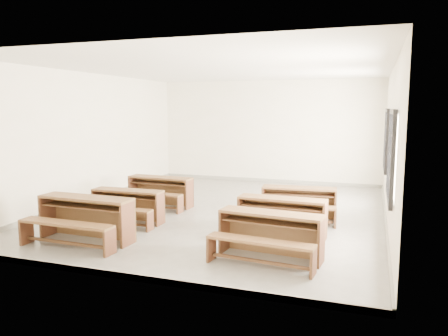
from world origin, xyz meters
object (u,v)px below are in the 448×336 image
(desk_set_3, at_px, (270,232))
(desk_set_0, at_px, (84,216))
(desk_set_1, at_px, (127,204))
(desk_set_4, at_px, (281,215))
(desk_set_5, at_px, (299,201))
(desk_set_2, at_px, (159,189))

(desk_set_3, bearing_deg, desk_set_0, -171.61)
(desk_set_1, bearing_deg, desk_set_0, -92.22)
(desk_set_1, distance_m, desk_set_4, 3.21)
(desk_set_3, distance_m, desk_set_5, 2.54)
(desk_set_2, distance_m, desk_set_4, 3.61)
(desk_set_2, distance_m, desk_set_5, 3.37)
(desk_set_1, relative_size, desk_set_5, 0.95)
(desk_set_4, bearing_deg, desk_set_2, 156.72)
(desk_set_2, height_order, desk_set_3, desk_set_3)
(desk_set_5, bearing_deg, desk_set_0, -146.37)
(desk_set_5, bearing_deg, desk_set_2, 171.16)
(desk_set_4, height_order, desk_set_5, desk_set_4)
(desk_set_0, distance_m, desk_set_2, 2.91)
(desk_set_3, height_order, desk_set_5, desk_set_3)
(desk_set_1, height_order, desk_set_3, desk_set_3)
(desk_set_0, xyz_separation_m, desk_set_3, (3.30, 0.17, -0.03))
(desk_set_2, height_order, desk_set_5, desk_set_2)
(desk_set_2, distance_m, desk_set_3, 4.31)
(desk_set_4, bearing_deg, desk_set_3, -84.96)
(desk_set_2, relative_size, desk_set_4, 0.99)
(desk_set_4, bearing_deg, desk_set_5, 87.94)
(desk_set_1, xyz_separation_m, desk_set_2, (-0.06, 1.56, 0.02))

